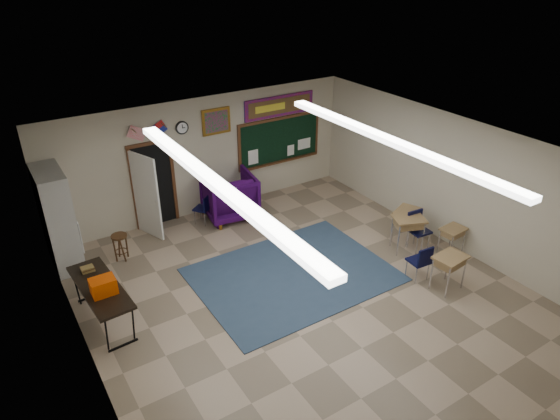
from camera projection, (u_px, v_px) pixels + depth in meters
floor at (307, 298)px, 9.87m from camera, size 9.00×9.00×0.00m
back_wall at (205, 156)px, 12.52m from camera, size 8.00×0.04×3.00m
front_wall at (533, 398)px, 5.81m from camera, size 8.00×0.04×3.00m
left_wall at (86, 307)px, 7.26m from camera, size 0.04×9.00×3.00m
right_wall at (456, 184)px, 11.07m from camera, size 0.04×9.00×3.00m
ceiling at (311, 156)px, 8.46m from camera, size 8.00×9.00×0.04m
area_rug at (293, 275)px, 10.55m from camera, size 4.00×3.00×0.02m
fluorescent_strips at (311, 160)px, 8.49m from camera, size 3.86×6.00×0.10m
doorway at (152, 188)px, 11.90m from camera, size 1.10×0.89×2.16m
chalkboard at (280, 142)px, 13.55m from camera, size 2.55×0.14×1.30m
bulletin_board at (280, 106)px, 13.09m from camera, size 2.10×0.05×0.55m
framed_art_print at (216, 121)px, 12.26m from camera, size 0.75×0.05×0.65m
wall_clock at (182, 128)px, 11.83m from camera, size 0.32×0.05×0.32m
wall_flags at (147, 129)px, 11.35m from camera, size 1.16×0.06×0.70m
storage_cabinet at (58, 219)px, 10.46m from camera, size 0.59×1.25×2.20m
wingback_armchair at (229, 196)px, 12.61m from camera, size 1.40×1.43×1.15m
student_chair_reading at (202, 209)px, 12.38m from camera, size 0.53×0.53×0.76m
student_chair_desk_a at (418, 262)px, 10.26m from camera, size 0.45×0.45×0.82m
student_chair_desk_b at (419, 232)px, 11.26m from camera, size 0.49×0.49×0.91m
student_desk_front_left at (407, 232)px, 11.23m from camera, size 0.83×0.74×0.83m
student_desk_front_right at (406, 224)px, 11.62m from camera, size 0.79×0.70×0.79m
student_desk_back_left at (448, 271)px, 9.95m from camera, size 0.69×0.54×0.77m
student_desk_back_right at (452, 240)px, 11.12m from camera, size 0.58×0.46×0.66m
folding_table at (103, 302)px, 9.07m from camera, size 0.77×1.95×1.09m
wooden_stool at (121, 247)px, 10.95m from camera, size 0.35×0.35×0.61m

